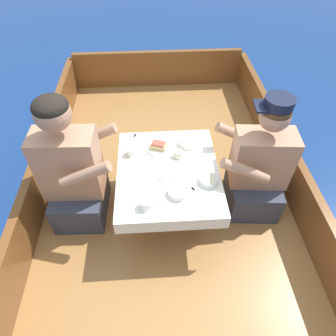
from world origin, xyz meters
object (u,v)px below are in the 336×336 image
Objects in this scene: person_port at (73,173)px; coffee_cup_starboard at (146,204)px; sandwich at (159,145)px; coffee_cup_port at (131,151)px; person_starboard at (258,168)px; tin_can at (178,154)px.

coffee_cup_starboard is (0.49, -0.32, 0.04)m from person_port.
sandwich is 1.32× the size of coffee_cup_port.
person_starboard reaches higher than tin_can.
person_port is 0.43m from coffee_cup_port.
person_port is 1.07× the size of person_starboard.
tin_can is at bearing 10.58° from person_port.
sandwich is (0.60, 0.20, 0.04)m from person_port.
sandwich is 0.16m from tin_can.
person_starboard is 7.50× the size of sandwich.
person_port reaches higher than coffee_cup_port.
person_starboard is 9.25× the size of coffee_cup_starboard.
coffee_cup_starboard is (-0.10, -0.53, -0.00)m from sandwich.
sandwich is at bearing 144.55° from tin_can.
person_port is at bearing -161.16° from sandwich.
person_port is 0.59m from coffee_cup_starboard.
coffee_cup_port is at bearing -3.98° from person_starboard.
tin_can is (0.23, 0.43, -0.00)m from coffee_cup_starboard.
coffee_cup_starboard is (0.10, -0.48, -0.00)m from coffee_cup_port.
tin_can is at bearing -8.45° from coffee_cup_port.
person_port is 0.74m from tin_can.
sandwich reaches higher than tin_can.
tin_can is (0.73, 0.11, 0.04)m from person_port.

